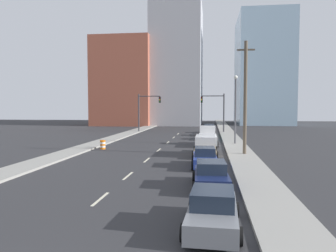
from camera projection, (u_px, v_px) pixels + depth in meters
The scene contains 25 objects.
sidewalk_left at pixel (135, 131), 59.36m from camera, with size 2.57×104.27×0.17m.
sidewalk_right at pixel (227, 132), 57.25m from camera, with size 2.57×104.27×0.17m.
lane_stripe_at_9m at pixel (100, 199), 16.05m from camera, with size 0.16×2.40×0.01m, color beige.
lane_stripe_at_15m at pixel (128, 176), 21.41m from camera, with size 0.16×2.40×0.01m, color beige.
lane_stripe_at_21m at pixel (147, 160), 27.73m from camera, with size 0.16×2.40×0.01m, color beige.
lane_stripe_at_28m at pixel (159, 150), 34.11m from camera, with size 0.16×2.40×0.01m, color beige.
lane_stripe_at_35m at pixel (168, 142), 41.36m from camera, with size 0.16×2.40×0.01m, color beige.
lane_stripe_at_42m at pixel (174, 137), 47.97m from camera, with size 0.16×2.40×0.01m, color beige.
lane_stripe_at_48m at pixel (178, 134), 54.36m from camera, with size 0.16×2.40×0.01m, color beige.
building_brick_left at pixel (127, 83), 81.79m from camera, with size 14.00×16.00×20.92m.
building_office_center at pixel (178, 65), 83.85m from camera, with size 12.00×20.00×30.32m.
building_glass_right at pixel (262, 71), 85.10m from camera, with size 13.00×20.00×27.61m.
traffic_signal_left at pixel (145, 108), 58.23m from camera, with size 4.11×0.35×6.77m.
traffic_signal_right at pixel (218, 108), 56.57m from camera, with size 4.11×0.35×6.77m.
utility_pole_right_mid at pixel (245, 97), 30.04m from camera, with size 1.60×0.32×10.50m.
traffic_barrel at pixel (103, 145), 34.81m from camera, with size 0.56×0.56×0.95m.
street_lamp at pixel (235, 105), 38.39m from camera, with size 0.44×0.44×8.17m.
sedan_gray at pixel (213, 211), 12.13m from camera, with size 2.17×4.52×1.48m.
sedan_navy at pixel (211, 175), 18.31m from camera, with size 2.27×4.62×1.48m.
sedan_blue at pixel (205, 158), 24.52m from camera, with size 2.16×4.51×1.50m.
box_truck_tan at pixel (205, 146), 30.46m from camera, with size 2.30×6.12×1.84m.
pickup_truck_white at pixel (207, 138), 38.29m from camera, with size 2.44×5.65×2.23m.
sedan_teal at pixel (209, 135), 45.10m from camera, with size 2.02×4.24×1.43m.
sedan_green at pixel (207, 131), 51.07m from camera, with size 2.29×4.67×1.52m.
sedan_silver at pixel (209, 129), 56.25m from camera, with size 2.26×4.61×1.51m.
Camera 1 is at (5.34, -5.80, 4.53)m, focal length 35.00 mm.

